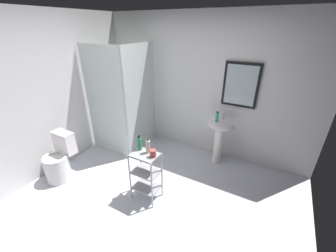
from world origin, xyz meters
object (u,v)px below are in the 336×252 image
object	(u,v)px
lotion_bottle_white	(148,146)
pedestal_sink	(220,134)
shower_stall	(125,125)
hand_soap_bottle	(217,117)
rinse_cup	(153,153)
toilet	(59,161)
storage_cart	(146,173)
body_wash_bottle_green	(139,143)

from	to	relation	value
lotion_bottle_white	pedestal_sink	bearing A→B (deg)	64.50
shower_stall	lotion_bottle_white	size ratio (longest dim) A/B	9.19
hand_soap_bottle	rinse_cup	bearing A→B (deg)	-108.27
toilet	pedestal_sink	bearing A→B (deg)	38.33
hand_soap_bottle	rinse_cup	distance (m)	1.37
pedestal_sink	toilet	xyz separation A→B (m)	(-2.09, -1.65, -0.26)
storage_cart	body_wash_bottle_green	world-z (taller)	body_wash_bottle_green
pedestal_sink	hand_soap_bottle	bearing A→B (deg)	-157.79
hand_soap_bottle	body_wash_bottle_green	distance (m)	1.42
storage_cart	body_wash_bottle_green	size ratio (longest dim) A/B	3.49
storage_cart	pedestal_sink	bearing A→B (deg)	64.93
shower_stall	body_wash_bottle_green	bearing A→B (deg)	-41.52
hand_soap_bottle	rinse_cup	size ratio (longest dim) A/B	1.82
lotion_bottle_white	rinse_cup	bearing A→B (deg)	-23.89
pedestal_sink	toilet	size ratio (longest dim) A/B	1.07
storage_cart	hand_soap_bottle	bearing A→B (deg)	67.03
rinse_cup	pedestal_sink	bearing A→B (deg)	69.37
hand_soap_bottle	rinse_cup	xyz separation A→B (m)	(-0.43, -1.30, -0.10)
storage_cart	lotion_bottle_white	xyz separation A→B (m)	(0.01, 0.06, 0.40)
storage_cart	hand_soap_bottle	xyz separation A→B (m)	(0.55, 1.31, 0.45)
body_wash_bottle_green	rinse_cup	world-z (taller)	body_wash_bottle_green
body_wash_bottle_green	rinse_cup	bearing A→B (deg)	-13.07
shower_stall	toilet	distance (m)	1.36
storage_cart	shower_stall	bearing A→B (deg)	139.78
toilet	hand_soap_bottle	size ratio (longest dim) A/B	4.25
lotion_bottle_white	rinse_cup	world-z (taller)	lotion_bottle_white
toilet	hand_soap_bottle	xyz separation A→B (m)	(2.02, 1.62, 0.57)
shower_stall	toilet	size ratio (longest dim) A/B	2.63
storage_cart	lotion_bottle_white	distance (m)	0.40
toilet	body_wash_bottle_green	xyz separation A→B (m)	(1.33, 0.38, 0.52)
pedestal_sink	hand_soap_bottle	world-z (taller)	hand_soap_bottle
toilet	storage_cart	world-z (taller)	toilet
storage_cart	lotion_bottle_white	bearing A→B (deg)	75.27
toilet	body_wash_bottle_green	bearing A→B (deg)	16.00
pedestal_sink	lotion_bottle_white	bearing A→B (deg)	-115.50
lotion_bottle_white	body_wash_bottle_green	xyz separation A→B (m)	(-0.14, 0.01, -0.00)
shower_stall	body_wash_bottle_green	world-z (taller)	shower_stall
storage_cart	hand_soap_bottle	distance (m)	1.49
hand_soap_bottle	toilet	bearing A→B (deg)	-141.20
pedestal_sink	storage_cart	world-z (taller)	pedestal_sink
shower_stall	rinse_cup	size ratio (longest dim) A/B	20.31
hand_soap_bottle	lotion_bottle_white	bearing A→B (deg)	-113.32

